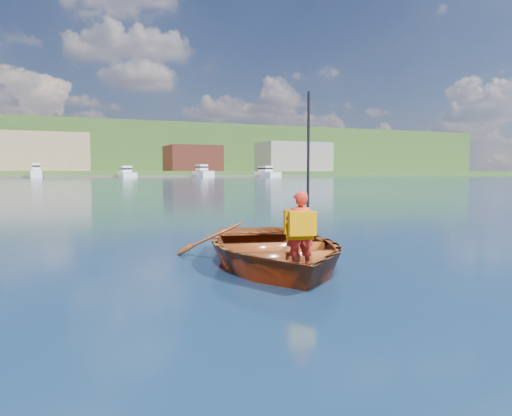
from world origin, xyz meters
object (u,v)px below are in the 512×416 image
Objects in this scene: child_paddler at (300,228)px; dock at (52,176)px; marina_yachts at (66,173)px; rowboat at (272,248)px.

child_paddler is 149.68m from dock.
child_paddler is at bearing -89.34° from dock.
child_paddler is at bearing -90.70° from marina_yachts.
marina_yachts is (1.77, 145.01, 0.73)m from child_paddler.
rowboat is 0.03× the size of marina_yachts.
dock is (-1.73, 149.67, -0.23)m from child_paddler.
dock is (-1.76, 148.76, 0.15)m from rowboat.
dock is 1.13× the size of marina_yachts.
rowboat is 0.03× the size of dock.
dock is at bearing 90.68° from rowboat.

